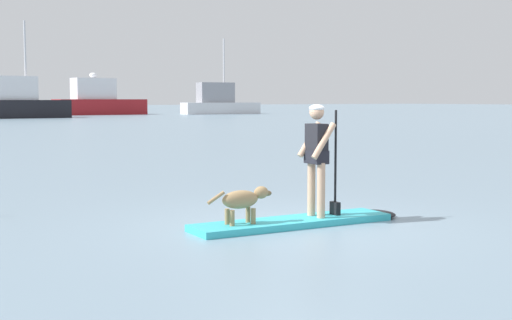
{
  "coord_description": "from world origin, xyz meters",
  "views": [
    {
      "loc": [
        -5.97,
        -8.39,
        1.86
      ],
      "look_at": [
        0.0,
        1.0,
        0.9
      ],
      "focal_mm": 49.54,
      "sensor_mm": 36.0,
      "label": 1
    }
  ],
  "objects": [
    {
      "name": "ground_plane",
      "position": [
        0.0,
        0.0,
        0.0
      ],
      "size": [
        400.0,
        400.0,
        0.0
      ],
      "primitive_type": "plane",
      "color": "gray"
    },
    {
      "name": "paddleboard",
      "position": [
        0.23,
        -0.01,
        0.05
      ],
      "size": [
        3.45,
        0.88,
        0.1
      ],
      "color": "#33B2BF",
      "rests_on": "ground_plane"
    },
    {
      "name": "person_paddler",
      "position": [
        0.44,
        -0.02,
        1.07
      ],
      "size": [
        0.62,
        0.49,
        1.68
      ],
      "color": "tan",
      "rests_on": "paddleboard"
    },
    {
      "name": "dog",
      "position": [
        -0.82,
        0.04,
        0.44
      ],
      "size": [
        1.03,
        0.25,
        0.52
      ],
      "color": "#997A51",
      "rests_on": "paddleboard"
    },
    {
      "name": "moored_boat_port",
      "position": [
        11.62,
        62.48,
        1.53
      ],
      "size": [
        9.06,
        2.99,
        9.5
      ],
      "color": "black",
      "rests_on": "ground_plane"
    },
    {
      "name": "moored_boat_far_starboard",
      "position": [
        23.32,
        72.8,
        1.61
      ],
      "size": [
        10.95,
        3.72,
        4.98
      ],
      "color": "maroon",
      "rests_on": "ground_plane"
    },
    {
      "name": "moored_boat_far_port",
      "position": [
        37.29,
        68.36,
        1.45
      ],
      "size": [
        9.94,
        4.25,
        9.34
      ],
      "color": "silver",
      "rests_on": "ground_plane"
    }
  ]
}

